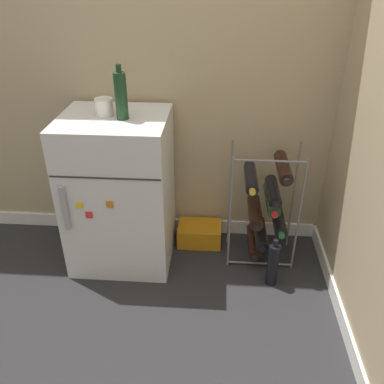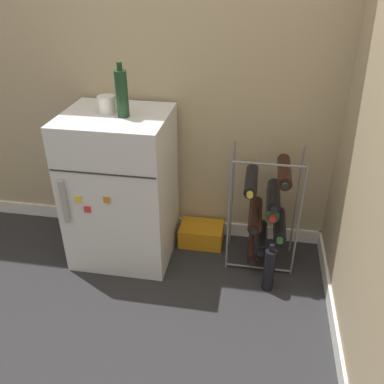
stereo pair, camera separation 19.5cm
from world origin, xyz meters
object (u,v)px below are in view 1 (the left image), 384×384
object	(u,v)px
fridge_top_bottle	(121,95)
mini_fridge	(120,192)
soda_box	(200,233)
fridge_top_cup	(104,107)
loose_bottle_floor	(273,264)
wine_rack	(265,206)

from	to	relation	value
fridge_top_bottle	mini_fridge	bearing A→B (deg)	158.95
mini_fridge	soda_box	size ratio (longest dim) A/B	3.26
fridge_top_cup	fridge_top_bottle	world-z (taller)	fridge_top_bottle
soda_box	fridge_top_cup	bearing A→B (deg)	-164.73
mini_fridge	loose_bottle_floor	xyz separation A→B (m)	(0.87, -0.20, -0.31)
loose_bottle_floor	fridge_top_cup	bearing A→B (deg)	166.49
mini_fridge	fridge_top_cup	xyz separation A→B (m)	(-0.04, 0.02, 0.49)
fridge_top_cup	fridge_top_bottle	distance (m)	0.13
loose_bottle_floor	soda_box	bearing A→B (deg)	140.14
fridge_top_cup	fridge_top_bottle	xyz separation A→B (m)	(0.10, -0.04, 0.08)
mini_fridge	loose_bottle_floor	size ratio (longest dim) A/B	2.97
mini_fridge	soda_box	distance (m)	0.61
wine_rack	loose_bottle_floor	size ratio (longest dim) A/B	2.39
soda_box	fridge_top_cup	size ratio (longest dim) A/B	2.89
mini_fridge	fridge_top_cup	distance (m)	0.49
fridge_top_bottle	loose_bottle_floor	distance (m)	1.20
wine_rack	fridge_top_bottle	xyz separation A→B (m)	(-0.77, -0.07, 0.65)
fridge_top_cup	loose_bottle_floor	bearing A→B (deg)	-13.51
soda_box	loose_bottle_floor	world-z (taller)	loose_bottle_floor
mini_fridge	fridge_top_bottle	distance (m)	0.57
wine_rack	soda_box	size ratio (longest dim) A/B	2.63
wine_rack	soda_box	distance (m)	0.49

